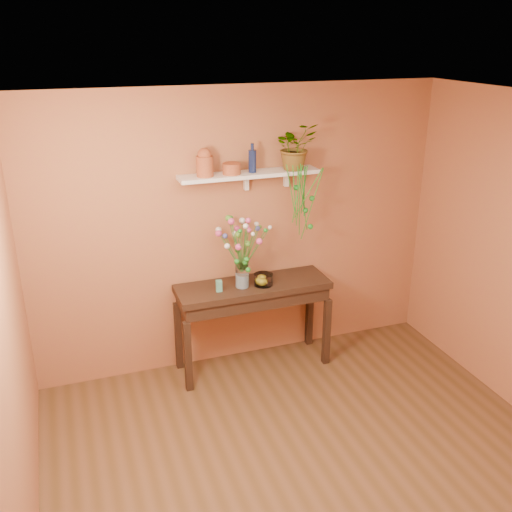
% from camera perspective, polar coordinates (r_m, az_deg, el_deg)
% --- Properties ---
extents(room, '(4.04, 4.04, 2.70)m').
position_cam_1_polar(room, '(3.81, 7.87, -6.64)').
color(room, brown).
rests_on(room, ground).
extents(sideboard, '(1.47, 0.47, 0.89)m').
position_cam_1_polar(sideboard, '(5.52, -0.31, -3.99)').
color(sideboard, '#311E14').
rests_on(sideboard, ground).
extents(wall_shelf, '(1.30, 0.24, 0.19)m').
position_cam_1_polar(wall_shelf, '(5.26, -0.57, 8.07)').
color(wall_shelf, white).
rests_on(wall_shelf, room).
extents(terracotta_jug, '(0.18, 0.18, 0.25)m').
position_cam_1_polar(terracotta_jug, '(5.09, -5.11, 9.18)').
color(terracotta_jug, '#A65132').
rests_on(terracotta_jug, wall_shelf).
extents(terracotta_pot, '(0.17, 0.17, 0.10)m').
position_cam_1_polar(terracotta_pot, '(5.17, -2.43, 8.64)').
color(terracotta_pot, '#A65132').
rests_on(terracotta_pot, wall_shelf).
extents(blue_bottle, '(0.08, 0.08, 0.26)m').
position_cam_1_polar(blue_bottle, '(5.22, -0.36, 9.44)').
color(blue_bottle, '#111B40').
rests_on(blue_bottle, wall_shelf).
extents(spider_plant, '(0.42, 0.38, 0.43)m').
position_cam_1_polar(spider_plant, '(5.33, 3.90, 10.79)').
color(spider_plant, '#1F721F').
rests_on(spider_plant, wall_shelf).
extents(plant_fronds, '(0.28, 0.31, 0.75)m').
position_cam_1_polar(plant_fronds, '(5.32, 4.79, 5.45)').
color(plant_fronds, '#1F721F').
rests_on(plant_fronds, wall_shelf).
extents(glass_vase, '(0.13, 0.13, 0.26)m').
position_cam_1_polar(glass_vase, '(5.36, -1.38, -1.97)').
color(glass_vase, white).
rests_on(glass_vase, sideboard).
extents(bouquet, '(0.49, 0.45, 0.56)m').
position_cam_1_polar(bouquet, '(5.20, -1.57, 1.79)').
color(bouquet, '#386B28').
rests_on(bouquet, glass_vase).
extents(glass_bowl, '(0.18, 0.18, 0.11)m').
position_cam_1_polar(glass_bowl, '(5.42, 0.74, -2.40)').
color(glass_bowl, white).
rests_on(glass_bowl, sideboard).
extents(lemon, '(0.08, 0.08, 0.08)m').
position_cam_1_polar(lemon, '(5.42, 0.58, -2.44)').
color(lemon, gold).
rests_on(lemon, glass_bowl).
extents(carton, '(0.06, 0.05, 0.11)m').
position_cam_1_polar(carton, '(5.30, -3.69, -2.98)').
color(carton, teal).
rests_on(carton, sideboard).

